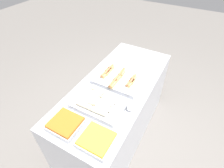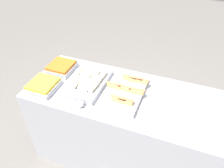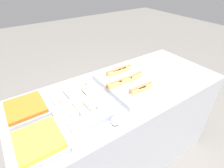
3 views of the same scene
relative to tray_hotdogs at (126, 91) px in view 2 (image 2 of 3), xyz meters
The scene contains 7 objects.
ground_plane 0.94m from the tray_hotdogs, behind, with size 12.00×12.00×0.00m, color slate.
counter 0.49m from the tray_hotdogs, behind, with size 1.70×0.73×0.90m.
tray_hotdogs is the anchor object (origin of this frame).
tray_wraps 0.37m from the tray_hotdogs, behind, with size 0.33×0.48×0.10m.
tray_side_front 0.73m from the tray_hotdogs, 164.88° to the right, with size 0.24×0.26×0.07m.
tray_side_back 0.72m from the tray_hotdogs, behind, with size 0.24×0.26×0.07m.
serving_spoon_near 0.41m from the tray_hotdogs, 137.34° to the right, with size 0.25×0.06×0.06m.
Camera 2 is at (0.42, -1.37, 2.16)m, focal length 35.00 mm.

